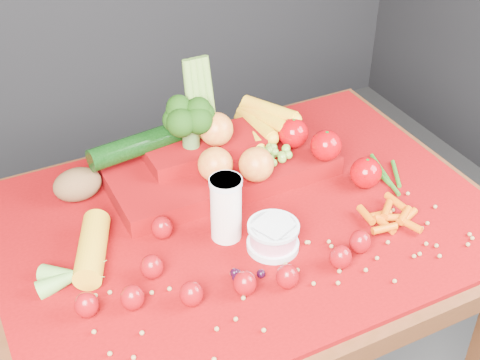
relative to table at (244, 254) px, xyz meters
name	(u,v)px	position (x,y,z in m)	size (l,w,h in m)	color
table	(244,254)	(0.00, 0.00, 0.00)	(1.10, 0.80, 0.75)	#391F0D
red_cloth	(244,220)	(0.00, 0.00, 0.10)	(1.05, 0.75, 0.01)	#780407
milk_glass	(226,206)	(-0.06, -0.04, 0.18)	(0.07, 0.07, 0.15)	silver
yogurt_bowl	(273,236)	(0.01, -0.11, 0.14)	(0.11, 0.11, 0.06)	silver
strawberry_scatter	(206,269)	(-0.15, -0.14, 0.13)	(0.58, 0.28, 0.05)	maroon
dark_grape_cluster	(249,277)	(-0.08, -0.18, 0.12)	(0.06, 0.05, 0.03)	black
soybean_scatter	(291,274)	(0.00, -0.20, 0.11)	(0.84, 0.24, 0.01)	olive
corn_ear	(79,267)	(-0.36, -0.01, 0.13)	(0.24, 0.26, 0.06)	gold
potato	(77,184)	(-0.30, 0.23, 0.14)	(0.11, 0.08, 0.07)	brown
baby_carrot_pile	(389,220)	(0.26, -0.16, 0.12)	(0.17, 0.17, 0.03)	#C14E06
green_bean_pile	(388,173)	(0.37, -0.01, 0.11)	(0.14, 0.12, 0.01)	#225F15
produce_mound	(228,154)	(0.04, 0.16, 0.17)	(0.60, 0.35, 0.27)	#780407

